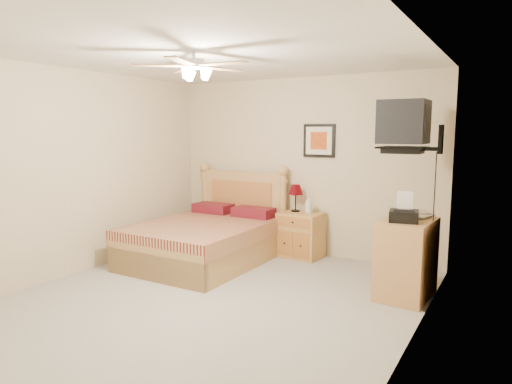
# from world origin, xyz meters

# --- Properties ---
(floor) EXTENTS (4.50, 4.50, 0.00)m
(floor) POSITION_xyz_m (0.00, 0.00, 0.00)
(floor) COLOR gray
(floor) RESTS_ON ground
(ceiling) EXTENTS (4.00, 4.50, 0.04)m
(ceiling) POSITION_xyz_m (0.00, 0.00, 2.50)
(ceiling) COLOR white
(ceiling) RESTS_ON ground
(wall_back) EXTENTS (4.00, 0.04, 2.50)m
(wall_back) POSITION_xyz_m (0.00, 2.25, 1.25)
(wall_back) COLOR beige
(wall_back) RESTS_ON ground
(wall_left) EXTENTS (0.04, 4.50, 2.50)m
(wall_left) POSITION_xyz_m (-2.00, 0.00, 1.25)
(wall_left) COLOR beige
(wall_left) RESTS_ON ground
(wall_right) EXTENTS (0.04, 4.50, 2.50)m
(wall_right) POSITION_xyz_m (2.00, 0.00, 1.25)
(wall_right) COLOR beige
(wall_right) RESTS_ON ground
(bed) EXTENTS (1.50, 1.97, 1.27)m
(bed) POSITION_xyz_m (-0.91, 1.12, 0.64)
(bed) COLOR tan
(bed) RESTS_ON ground
(nightstand) EXTENTS (0.61, 0.47, 0.62)m
(nightstand) POSITION_xyz_m (0.11, 2.00, 0.31)
(nightstand) COLOR #A96E36
(nightstand) RESTS_ON ground
(table_lamp) EXTENTS (0.27, 0.27, 0.38)m
(table_lamp) POSITION_xyz_m (-0.01, 2.07, 0.82)
(table_lamp) COLOR #4F0209
(table_lamp) RESTS_ON nightstand
(lotion_bottle) EXTENTS (0.10, 0.10, 0.24)m
(lotion_bottle) POSITION_xyz_m (0.22, 2.02, 0.75)
(lotion_bottle) COLOR silver
(lotion_bottle) RESTS_ON nightstand
(framed_picture) EXTENTS (0.46, 0.04, 0.46)m
(framed_picture) POSITION_xyz_m (0.27, 2.23, 1.62)
(framed_picture) COLOR black
(framed_picture) RESTS_ON wall_back
(dresser) EXTENTS (0.54, 0.74, 0.84)m
(dresser) POSITION_xyz_m (1.73, 1.15, 0.42)
(dresser) COLOR #AC7C4B
(dresser) RESTS_ON ground
(fax_machine) EXTENTS (0.34, 0.35, 0.30)m
(fax_machine) POSITION_xyz_m (1.71, 1.03, 0.99)
(fax_machine) COLOR black
(fax_machine) RESTS_ON dresser
(magazine_lower) EXTENTS (0.29, 0.34, 0.03)m
(magazine_lower) POSITION_xyz_m (1.70, 1.40, 0.85)
(magazine_lower) COLOR #ABA18C
(magazine_lower) RESTS_ON dresser
(magazine_upper) EXTENTS (0.29, 0.31, 0.02)m
(magazine_upper) POSITION_xyz_m (1.70, 1.43, 0.87)
(magazine_upper) COLOR gray
(magazine_upper) RESTS_ON magazine_lower
(wall_tv) EXTENTS (0.56, 0.46, 0.58)m
(wall_tv) POSITION_xyz_m (1.75, 1.34, 1.81)
(wall_tv) COLOR black
(wall_tv) RESTS_ON wall_right
(ceiling_fan) EXTENTS (1.14, 1.14, 0.28)m
(ceiling_fan) POSITION_xyz_m (0.00, -0.20, 2.36)
(ceiling_fan) COLOR white
(ceiling_fan) RESTS_ON ceiling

